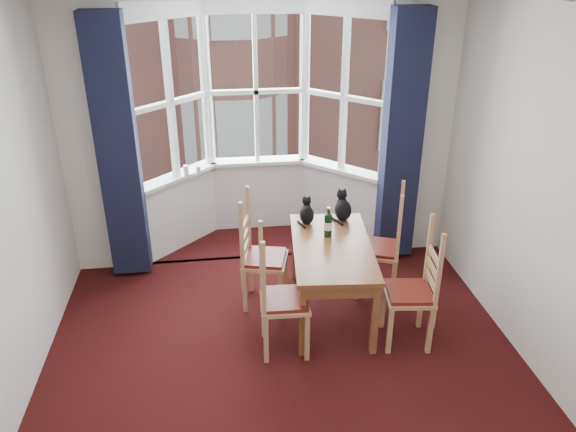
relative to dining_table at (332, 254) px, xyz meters
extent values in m
plane|color=black|center=(-0.51, -1.08, -0.62)|extent=(4.50, 4.50, 0.00)
plane|color=white|center=(-0.51, -1.08, 2.18)|extent=(4.50, 4.50, 0.00)
plane|color=silver|center=(1.49, -1.08, 0.78)|extent=(0.00, 4.50, 4.50)
cube|color=silver|center=(-2.16, 1.17, 0.78)|extent=(0.70, 0.12, 2.80)
cube|color=silver|center=(1.14, 1.17, 0.78)|extent=(0.70, 0.12, 2.80)
cube|color=#171A34|center=(-1.93, 0.99, 0.73)|extent=(0.38, 0.22, 2.60)
cube|color=#171A34|center=(0.91, 0.99, 0.73)|extent=(0.38, 0.22, 2.60)
cube|color=brown|center=(0.00, 0.00, 0.08)|extent=(0.82, 1.37, 0.04)
cube|color=brown|center=(-0.36, -0.58, -0.28)|extent=(0.07, 0.07, 0.68)
cube|color=brown|center=(-0.25, 0.63, -0.28)|extent=(0.07, 0.07, 0.68)
cube|color=brown|center=(0.25, -0.63, -0.28)|extent=(0.07, 0.07, 0.68)
cube|color=brown|center=(0.36, 0.58, -0.28)|extent=(0.07, 0.07, 0.68)
cube|color=tan|center=(-0.49, -0.46, -0.14)|extent=(0.41, 0.43, 0.06)
cube|color=#5F1910|center=(-0.49, -0.46, -0.13)|extent=(0.37, 0.39, 0.03)
cube|color=tan|center=(-0.59, 0.24, -0.14)|extent=(0.49, 0.50, 0.06)
cube|color=#5F1910|center=(-0.59, 0.24, -0.13)|extent=(0.44, 0.45, 0.03)
cube|color=tan|center=(0.57, -0.49, -0.14)|extent=(0.45, 0.47, 0.06)
cube|color=#5F1910|center=(0.57, -0.49, -0.13)|extent=(0.40, 0.42, 0.03)
cube|color=tan|center=(0.53, 0.30, -0.14)|extent=(0.52, 0.53, 0.06)
cube|color=#5F1910|center=(0.53, 0.30, -0.13)|extent=(0.47, 0.48, 0.03)
ellipsoid|color=black|center=(-0.16, 0.47, 0.18)|extent=(0.16, 0.20, 0.18)
sphere|color=black|center=(-0.15, 0.54, 0.30)|extent=(0.10, 0.10, 0.09)
cone|color=black|center=(-0.17, 0.54, 0.34)|extent=(0.03, 0.03, 0.04)
cone|color=black|center=(-0.13, 0.54, 0.34)|extent=(0.03, 0.03, 0.04)
ellipsoid|color=black|center=(0.21, 0.51, 0.20)|extent=(0.16, 0.21, 0.21)
sphere|color=black|center=(0.21, 0.58, 0.33)|extent=(0.10, 0.10, 0.10)
cone|color=black|center=(0.18, 0.58, 0.38)|extent=(0.04, 0.04, 0.04)
cone|color=black|center=(0.23, 0.58, 0.38)|extent=(0.04, 0.04, 0.04)
cylinder|color=black|center=(-0.01, 0.18, 0.20)|extent=(0.07, 0.07, 0.21)
sphere|color=black|center=(-0.01, 0.18, 0.30)|extent=(0.07, 0.07, 0.07)
cylinder|color=black|center=(-0.01, 0.18, 0.34)|extent=(0.03, 0.03, 0.09)
cylinder|color=gold|center=(-0.01, 0.18, 0.38)|extent=(0.03, 0.03, 0.02)
cylinder|color=silver|center=(-0.01, 0.18, 0.20)|extent=(0.07, 0.07, 0.08)
cylinder|color=white|center=(-1.33, 1.52, 0.30)|extent=(0.06, 0.06, 0.11)
cylinder|color=white|center=(-1.20, 1.55, 0.29)|extent=(0.06, 0.06, 0.09)
plane|color=#333335|center=(-0.51, 31.17, -6.62)|extent=(80.00, 80.00, 0.00)
cube|color=#975B4E|center=(-0.51, 13.17, 0.38)|extent=(18.00, 6.00, 14.00)
cylinder|color=#975B4E|center=(-0.51, 10.17, 0.38)|extent=(3.20, 3.20, 14.00)
camera|label=1|loc=(-0.97, -4.34, 2.51)|focal=35.00mm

